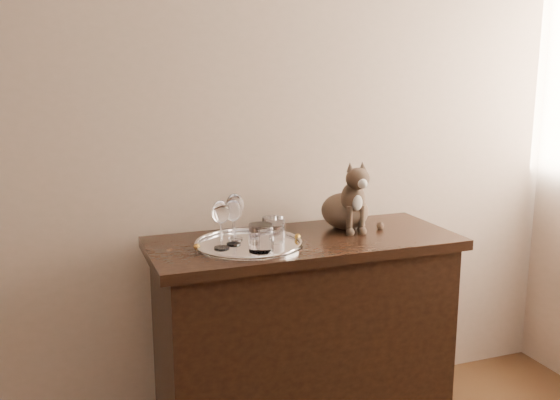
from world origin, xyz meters
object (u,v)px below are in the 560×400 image
Objects in this scene: wine_glass_d at (233,222)px; tumbler_c at (273,230)px; wine_glass_b at (235,217)px; tumbler_b at (261,238)px; tray at (249,245)px; cat at (345,194)px; sideboard at (303,340)px; wine_glass_c at (221,225)px.

wine_glass_d is 1.80× the size of tumbler_c.
wine_glass_d is (-0.02, -0.06, -0.00)m from wine_glass_b.
tumbler_c is at bearing 50.91° from tumbler_b.
tray is at bearing 178.52° from tumbler_c.
cat is (0.48, 0.04, 0.05)m from wine_glass_b.
tumbler_b is (-0.22, -0.13, 0.48)m from sideboard.
sideboard is 0.63m from wine_glass_c.
cat reaches higher than wine_glass_d.
wine_glass_b is at bearing 50.85° from wine_glass_c.
tumbler_b is 0.13m from tumbler_c.
tray is at bearing 97.48° from tumbler_b.
wine_glass_c is at bearing -129.15° from wine_glass_b.
wine_glass_b is 0.13m from wine_glass_c.
cat is (0.50, 0.10, 0.05)m from wine_glass_d.
sideboard is 6.78× the size of wine_glass_b.
tumbler_c is at bearing -8.50° from wine_glass_d.
wine_glass_c is at bearing -176.08° from tumbler_c.
tray is 0.11m from tumbler_c.
cat reaches higher than wine_glass_c.
tray is 0.49m from cat.
wine_glass_c is 0.61× the size of cat.
sideboard is 12.84× the size of tumbler_c.
tumbler_c is (0.10, -0.00, 0.05)m from tray.
tumbler_c is at bearing -166.80° from sideboard.
wine_glass_b is at bearing 108.60° from tray.
wine_glass_b is at bearing 102.52° from tumbler_b.
sideboard is at bearing 7.73° from wine_glass_c.
tumbler_b is 0.34× the size of cat.
tray is 2.26× the size of wine_glass_b.
tray is 0.14m from wine_glass_c.
sideboard is at bearing -11.26° from wine_glass_b.
sideboard is at bearing 31.20° from tumbler_b.
wine_glass_d is at bearing 118.11° from tumbler_b.
wine_glass_c is 1.89× the size of tumbler_c.
wine_glass_b is 1.89× the size of tumbler_c.
tumbler_b is at bearing -61.89° from wine_glass_d.
tumbler_b is at bearing -148.80° from sideboard.
tumbler_b is at bearing -77.48° from wine_glass_b.
cat reaches higher than tray.
tray is at bearing -172.70° from sideboard.
tray is 0.13m from wine_glass_b.
wine_glass_b reaches higher than tumbler_b.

